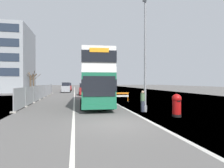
{
  "coord_description": "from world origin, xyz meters",
  "views": [
    {
      "loc": [
        -2.23,
        -10.04,
        2.38
      ],
      "look_at": [
        1.02,
        5.97,
        2.2
      ],
      "focal_mm": 29.35,
      "sensor_mm": 36.0,
      "label": 1
    }
  ],
  "objects_px": {
    "double_decker_bus": "(95,79)",
    "car_receding_far": "(68,87)",
    "car_far_side": "(67,86)",
    "lamppost_foreground": "(145,58)",
    "car_oncoming_near": "(84,90)",
    "roadworks_barrier": "(122,96)",
    "red_pillar_postbox": "(177,104)",
    "pedestrian_at_kerb": "(143,101)",
    "car_receding_mid": "(66,88)"
  },
  "relations": [
    {
      "from": "double_decker_bus",
      "to": "red_pillar_postbox",
      "type": "distance_m",
      "value": 9.24
    },
    {
      "from": "car_receding_far",
      "to": "car_far_side",
      "type": "bearing_deg",
      "value": 94.65
    },
    {
      "from": "car_far_side",
      "to": "pedestrian_at_kerb",
      "type": "bearing_deg",
      "value": -80.13
    },
    {
      "from": "car_receding_mid",
      "to": "car_far_side",
      "type": "height_order",
      "value": "car_receding_mid"
    },
    {
      "from": "lamppost_foreground",
      "to": "car_receding_far",
      "type": "relative_size",
      "value": 2.27
    },
    {
      "from": "roadworks_barrier",
      "to": "car_receding_far",
      "type": "height_order",
      "value": "car_receding_far"
    },
    {
      "from": "double_decker_bus",
      "to": "red_pillar_postbox",
      "type": "xyz_separation_m",
      "value": [
        4.72,
        -7.73,
        -1.85
      ]
    },
    {
      "from": "car_receding_far",
      "to": "lamppost_foreground",
      "type": "bearing_deg",
      "value": -78.68
    },
    {
      "from": "car_receding_mid",
      "to": "red_pillar_postbox",
      "type": "bearing_deg",
      "value": -74.6
    },
    {
      "from": "car_oncoming_near",
      "to": "pedestrian_at_kerb",
      "type": "height_order",
      "value": "car_oncoming_near"
    },
    {
      "from": "car_receding_mid",
      "to": "pedestrian_at_kerb",
      "type": "height_order",
      "value": "car_receding_mid"
    },
    {
      "from": "red_pillar_postbox",
      "to": "roadworks_barrier",
      "type": "xyz_separation_m",
      "value": [
        -1.32,
        9.77,
        -0.14
      ]
    },
    {
      "from": "red_pillar_postbox",
      "to": "pedestrian_at_kerb",
      "type": "relative_size",
      "value": 0.92
    },
    {
      "from": "lamppost_foreground",
      "to": "red_pillar_postbox",
      "type": "distance_m",
      "value": 4.43
    },
    {
      "from": "car_oncoming_near",
      "to": "car_receding_far",
      "type": "height_order",
      "value": "car_receding_far"
    },
    {
      "from": "double_decker_bus",
      "to": "car_receding_far",
      "type": "distance_m",
      "value": 31.43
    },
    {
      "from": "car_receding_mid",
      "to": "roadworks_barrier",
      "type": "bearing_deg",
      "value": -71.37
    },
    {
      "from": "car_far_side",
      "to": "lamppost_foreground",
      "type": "bearing_deg",
      "value": -79.87
    },
    {
      "from": "lamppost_foreground",
      "to": "car_receding_far",
      "type": "height_order",
      "value": "lamppost_foreground"
    },
    {
      "from": "double_decker_bus",
      "to": "roadworks_barrier",
      "type": "relative_size",
      "value": 7.11
    },
    {
      "from": "car_oncoming_near",
      "to": "car_far_side",
      "type": "bearing_deg",
      "value": 99.49
    },
    {
      "from": "car_oncoming_near",
      "to": "car_receding_mid",
      "type": "xyz_separation_m",
      "value": [
        -3.65,
        9.59,
        0.06
      ]
    },
    {
      "from": "car_far_side",
      "to": "pedestrian_at_kerb",
      "type": "distance_m",
      "value": 45.15
    },
    {
      "from": "lamppost_foreground",
      "to": "car_receding_far",
      "type": "bearing_deg",
      "value": 101.32
    },
    {
      "from": "roadworks_barrier",
      "to": "pedestrian_at_kerb",
      "type": "relative_size",
      "value": 0.97
    },
    {
      "from": "car_oncoming_near",
      "to": "roadworks_barrier",
      "type": "bearing_deg",
      "value": -73.11
    },
    {
      "from": "lamppost_foreground",
      "to": "car_receding_mid",
      "type": "relative_size",
      "value": 2.14
    },
    {
      "from": "lamppost_foreground",
      "to": "roadworks_barrier",
      "type": "xyz_separation_m",
      "value": [
        -0.01,
        7.33,
        -3.6
      ]
    },
    {
      "from": "double_decker_bus",
      "to": "car_oncoming_near",
      "type": "distance_m",
      "value": 14.79
    },
    {
      "from": "car_oncoming_near",
      "to": "car_receding_mid",
      "type": "height_order",
      "value": "car_receding_mid"
    },
    {
      "from": "roadworks_barrier",
      "to": "car_receding_mid",
      "type": "relative_size",
      "value": 0.39
    },
    {
      "from": "red_pillar_postbox",
      "to": "car_oncoming_near",
      "type": "xyz_separation_m",
      "value": [
        -5.16,
        22.41,
        0.15
      ]
    },
    {
      "from": "lamppost_foreground",
      "to": "roadworks_barrier",
      "type": "height_order",
      "value": "lamppost_foreground"
    },
    {
      "from": "car_far_side",
      "to": "car_receding_mid",
      "type": "bearing_deg",
      "value": -88.3
    },
    {
      "from": "red_pillar_postbox",
      "to": "car_receding_mid",
      "type": "distance_m",
      "value": 33.2
    },
    {
      "from": "red_pillar_postbox",
      "to": "pedestrian_at_kerb",
      "type": "bearing_deg",
      "value": 121.92
    },
    {
      "from": "double_decker_bus",
      "to": "pedestrian_at_kerb",
      "type": "distance_m",
      "value": 6.46
    },
    {
      "from": "double_decker_bus",
      "to": "lamppost_foreground",
      "type": "height_order",
      "value": "lamppost_foreground"
    },
    {
      "from": "car_receding_mid",
      "to": "car_oncoming_near",
      "type": "bearing_deg",
      "value": -69.14
    },
    {
      "from": "red_pillar_postbox",
      "to": "car_oncoming_near",
      "type": "bearing_deg",
      "value": 102.97
    },
    {
      "from": "lamppost_foreground",
      "to": "car_receding_mid",
      "type": "bearing_deg",
      "value": 104.25
    },
    {
      "from": "car_oncoming_near",
      "to": "double_decker_bus",
      "type": "bearing_deg",
      "value": -88.27
    },
    {
      "from": "car_receding_mid",
      "to": "pedestrian_at_kerb",
      "type": "xyz_separation_m",
      "value": [
        7.3,
        -29.57,
        -0.22
      ]
    },
    {
      "from": "roadworks_barrier",
      "to": "car_oncoming_near",
      "type": "height_order",
      "value": "car_oncoming_near"
    },
    {
      "from": "car_receding_far",
      "to": "roadworks_barrier",
      "type": "bearing_deg",
      "value": -75.95
    },
    {
      "from": "roadworks_barrier",
      "to": "lamppost_foreground",
      "type": "bearing_deg",
      "value": -89.89
    },
    {
      "from": "red_pillar_postbox",
      "to": "car_far_side",
      "type": "distance_m",
      "value": 47.83
    },
    {
      "from": "roadworks_barrier",
      "to": "car_far_side",
      "type": "xyz_separation_m",
      "value": [
        -7.94,
        37.15,
        0.29
      ]
    },
    {
      "from": "lamppost_foreground",
      "to": "red_pillar_postbox",
      "type": "height_order",
      "value": "lamppost_foreground"
    },
    {
      "from": "double_decker_bus",
      "to": "lamppost_foreground",
      "type": "distance_m",
      "value": 6.49
    }
  ]
}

